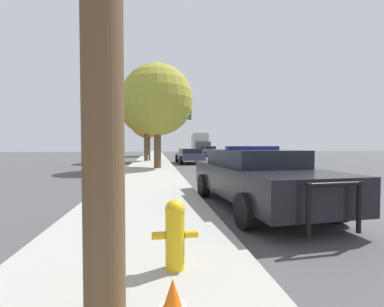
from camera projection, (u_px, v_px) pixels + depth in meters
ground_plane at (340, 203)px, 6.76m from camera, size 110.00×110.00×0.00m
sidewalk_left at (143, 207)px, 6.03m from camera, size 3.00×110.00×0.13m
police_car at (256, 176)px, 6.33m from camera, size 2.38×5.07×1.50m
fire_hydrant at (175, 232)px, 2.87m from camera, size 0.52×0.23×0.78m
traffic_light at (167, 123)px, 23.14m from camera, size 3.88×0.35×4.78m
car_background_oncoming at (209, 151)px, 35.19m from camera, size 1.99×4.66×1.37m
car_background_midblock at (189, 155)px, 21.35m from camera, size 2.13×4.42×1.23m
box_truck at (200, 143)px, 41.32m from camera, size 2.81×7.16×3.43m
tree_sidewalk_far at (148, 118)px, 34.78m from camera, size 5.34×5.34×7.69m
tree_sidewalk_near at (157, 100)px, 15.57m from camera, size 4.34×4.34×6.31m
tree_sidewalk_mid at (146, 109)px, 22.81m from camera, size 4.44×4.44×6.85m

